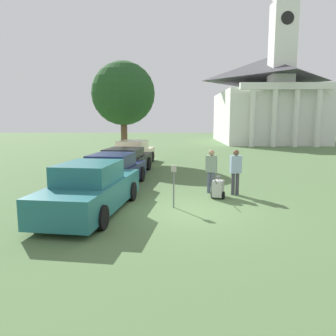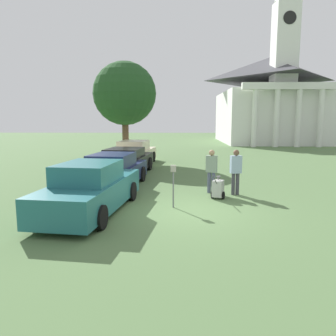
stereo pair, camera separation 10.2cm
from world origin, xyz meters
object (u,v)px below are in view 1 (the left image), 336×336
at_px(person_worker, 211,168).
at_px(church, 267,98).
at_px(parking_meter, 174,178).
at_px(parked_car_cream, 133,154).
at_px(parked_car_teal, 92,190).
at_px(parked_car_navy, 113,172).
at_px(parked_car_black, 125,162).
at_px(person_supervisor, 236,169).
at_px(equipment_cart, 218,188).

height_order(person_worker, church, church).
bearing_deg(parking_meter, parked_car_cream, 104.01).
bearing_deg(parked_car_teal, parked_car_navy, 97.37).
height_order(parked_car_cream, person_worker, person_worker).
distance_m(parked_car_navy, parked_car_cream, 7.21).
height_order(parked_car_teal, parked_car_black, parked_car_teal).
distance_m(parked_car_navy, parked_car_black, 3.37).
height_order(parked_car_black, parking_meter, parking_meter).
relative_size(person_supervisor, church, 0.08).
height_order(parked_car_black, church, church).
relative_size(parked_car_cream, parking_meter, 3.73).
bearing_deg(parked_car_cream, equipment_cart, -57.69).
distance_m(parked_car_teal, person_supervisor, 5.57).
distance_m(parking_meter, equipment_cart, 2.16).
xyz_separation_m(parked_car_teal, person_supervisor, (4.97, 2.49, 0.28)).
bearing_deg(church, parked_car_teal, -114.17).
bearing_deg(parked_car_cream, parking_meter, -68.61).
bearing_deg(person_supervisor, parked_car_teal, 17.04).
distance_m(parked_car_cream, parking_meter, 10.66).
relative_size(parking_meter, person_worker, 0.83).
height_order(parked_car_navy, equipment_cart, parked_car_navy).
relative_size(parked_car_teal, parked_car_black, 0.98).
xyz_separation_m(parked_car_black, parking_meter, (2.58, -6.50, 0.31)).
distance_m(parking_meter, church, 33.61).
distance_m(parked_car_navy, parking_meter, 4.07).
relative_size(parked_car_cream, church, 0.25).
distance_m(parked_car_teal, church, 35.16).
height_order(parked_car_cream, person_supervisor, person_supervisor).
distance_m(parked_car_cream, equipment_cart, 10.01).
bearing_deg(equipment_cart, parked_car_cream, 136.52).
relative_size(person_worker, equipment_cart, 1.73).
bearing_deg(parked_car_black, equipment_cart, -43.75).
xyz_separation_m(parked_car_teal, person_worker, (4.07, 2.79, 0.25)).
distance_m(parked_car_navy, person_supervisor, 5.13).
distance_m(parked_car_navy, church, 31.85).
xyz_separation_m(parked_car_cream, church, (14.26, 20.86, 4.79)).
relative_size(parked_car_navy, parked_car_cream, 0.98).
xyz_separation_m(parked_car_navy, parking_meter, (2.58, -3.13, 0.30)).
bearing_deg(church, equipment_cart, -108.55).
bearing_deg(person_worker, parked_car_cream, -43.89).
distance_m(parked_car_black, parking_meter, 7.00).
bearing_deg(parked_car_cream, parked_car_black, -82.62).
xyz_separation_m(parked_car_teal, parked_car_navy, (0.00, 3.71, -0.05)).
relative_size(parked_car_black, equipment_cart, 5.44).
distance_m(parked_car_teal, person_worker, 4.94).
xyz_separation_m(parked_car_navy, church, (14.26, 28.07, 4.82)).
relative_size(parked_car_teal, parked_car_cream, 1.01).
distance_m(parked_car_cream, church, 25.72).
xyz_separation_m(parking_meter, person_worker, (1.49, 2.21, -0.00)).
bearing_deg(parked_car_cream, person_worker, -56.03).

